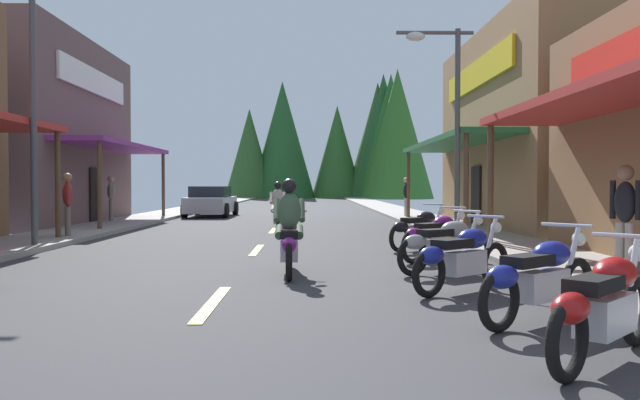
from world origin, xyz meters
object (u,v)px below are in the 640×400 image
motorcycle_parked_right_5 (420,228)px  pedestrian_by_shop (111,196)px  rider_cruising_lead (289,235)px  pedestrian_waiting (68,201)px  streetlamp_left (45,63)px  rider_cruising_trailing (278,211)px  motorcycle_parked_right_4 (436,236)px  pedestrian_browsing (406,195)px  streetlamp_right (445,101)px  motorcycle_parked_right_3 (445,244)px  motorcycle_parked_right_1 (540,277)px  motorcycle_parked_right_0 (604,304)px  parked_car_curbside (211,202)px  pedestrian_strolling (625,213)px  motorcycle_parked_right_2 (462,256)px

motorcycle_parked_right_5 → pedestrian_by_shop: 13.85m
rider_cruising_lead → pedestrian_waiting: size_ratio=1.20×
streetlamp_left → rider_cruising_trailing: 8.26m
motorcycle_parked_right_4 → rider_cruising_lead: size_ratio=0.78×
motorcycle_parked_right_5 → rider_cruising_trailing: size_ratio=0.77×
motorcycle_parked_right_5 → pedestrian_browsing: 12.96m
streetlamp_right → motorcycle_parked_right_3: bearing=-102.0°
motorcycle_parked_right_1 → motorcycle_parked_right_0: bearing=-129.3°
motorcycle_parked_right_1 → rider_cruising_trailing: (-3.49, 13.26, 0.17)m
motorcycle_parked_right_3 → pedestrian_by_shop: 16.50m
motorcycle_parked_right_3 → pedestrian_browsing: pedestrian_browsing is taller
streetlamp_right → motorcycle_parked_right_1: streetlamp_right is taller
pedestrian_waiting → parked_car_curbside: pedestrian_waiting is taller
pedestrian_browsing → parked_car_curbside: (-8.73, 2.27, -0.36)m
streetlamp_left → motorcycle_parked_right_5: 9.21m
rider_cruising_trailing → pedestrian_strolling: pedestrian_strolling is taller
motorcycle_parked_right_3 → motorcycle_parked_right_4: 1.68m
motorcycle_parked_right_3 → pedestrian_browsing: size_ratio=1.03×
rider_cruising_lead → rider_cruising_trailing: (-0.70, 9.66, 0.00)m
motorcycle_parked_right_1 → pedestrian_waiting: bearing=92.8°
motorcycle_parked_right_2 → motorcycle_parked_right_4: (0.35, 3.53, 0.00)m
pedestrian_waiting → rider_cruising_trailing: bearing=-173.9°
pedestrian_strolling → motorcycle_parked_right_3: bearing=-39.4°
motorcycle_parked_right_0 → pedestrian_browsing: bearing=40.6°
rider_cruising_trailing → motorcycle_parked_right_2: bearing=-167.6°
motorcycle_parked_right_4 → motorcycle_parked_right_5: size_ratio=1.01×
rider_cruising_lead → pedestrian_by_shop: pedestrian_by_shop is taller
pedestrian_waiting → pedestrian_strolling: pedestrian_waiting is taller
motorcycle_parked_right_1 → motorcycle_parked_right_2: size_ratio=1.03×
motorcycle_parked_right_4 → rider_cruising_lead: bearing=172.2°
streetlamp_left → streetlamp_right: (9.47, 2.12, -0.56)m
motorcycle_parked_right_0 → rider_cruising_trailing: (-3.47, 14.79, 0.17)m
pedestrian_strolling → motorcycle_parked_right_4: bearing=-67.4°
motorcycle_parked_right_1 → rider_cruising_lead: rider_cruising_lead is taller
rider_cruising_trailing → pedestrian_waiting: pedestrian_waiting is taller
motorcycle_parked_right_5 → rider_cruising_trailing: rider_cruising_trailing is taller
pedestrian_waiting → parked_car_curbside: bearing=-122.1°
motorcycle_parked_right_4 → motorcycle_parked_right_5: 2.04m
motorcycle_parked_right_0 → pedestrian_browsing: (1.66, 21.89, 0.56)m
rider_cruising_trailing → motorcycle_parked_right_4: bearing=-159.0°
motorcycle_parked_right_1 → motorcycle_parked_right_2: 1.97m
pedestrian_browsing → pedestrian_waiting: 14.67m
rider_cruising_trailing → pedestrian_waiting: 6.25m
streetlamp_left → pedestrian_strolling: streetlamp_left is taller
streetlamp_right → motorcycle_parked_right_4: (-1.08, -4.31, -3.16)m
motorcycle_parked_right_2 → pedestrian_by_shop: pedestrian_by_shop is taller
pedestrian_by_shop → streetlamp_left: bearing=-91.7°
pedestrian_by_shop → pedestrian_strolling: pedestrian_by_shop is taller
motorcycle_parked_right_2 → pedestrian_browsing: pedestrian_browsing is taller
motorcycle_parked_right_5 → parked_car_curbside: (-7.10, 15.12, 0.20)m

